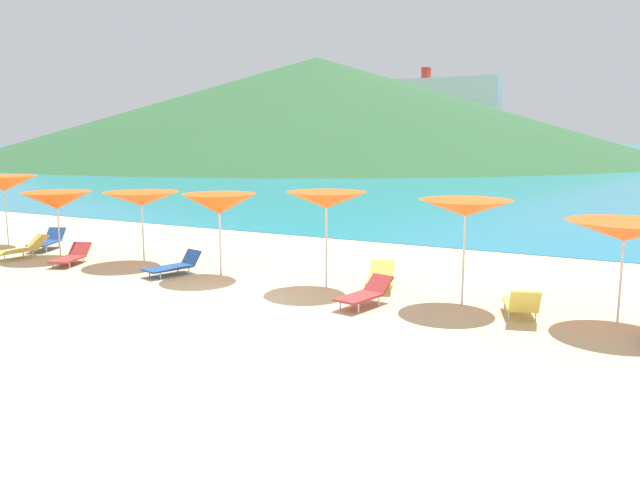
% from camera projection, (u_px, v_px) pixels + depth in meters
% --- Properties ---
extents(ground_plane, '(50.00, 100.00, 0.30)m').
position_uv_depth(ground_plane, '(386.00, 245.00, 22.65)').
color(ground_plane, beige).
extents(ocean_water, '(650.00, 440.00, 0.02)m').
position_uv_depth(ocean_water, '(627.00, 149.00, 214.28)').
color(ocean_water, teal).
rests_on(ocean_water, ground_plane).
extents(headland_hill, '(120.11, 120.11, 18.24)m').
position_uv_depth(headland_hill, '(317.00, 108.00, 115.08)').
color(headland_hill, '#2D5B33').
rests_on(headland_hill, ground_plane).
extents(umbrella_0, '(2.26, 2.26, 2.40)m').
position_uv_depth(umbrella_0, '(4.00, 184.00, 21.30)').
color(umbrella_0, silver).
rests_on(umbrella_0, ground_plane).
extents(umbrella_1, '(2.19, 2.19, 2.03)m').
position_uv_depth(umbrella_1, '(57.00, 201.00, 19.30)').
color(umbrella_1, silver).
rests_on(umbrella_1, ground_plane).
extents(umbrella_2, '(2.25, 2.25, 2.11)m').
position_uv_depth(umbrella_2, '(141.00, 199.00, 18.37)').
color(umbrella_2, silver).
rests_on(umbrella_2, ground_plane).
extents(umbrella_3, '(2.01, 2.01, 2.21)m').
position_uv_depth(umbrella_3, '(219.00, 204.00, 16.58)').
color(umbrella_3, silver).
rests_on(umbrella_3, ground_plane).
extents(umbrella_4, '(1.97, 1.97, 2.38)m').
position_uv_depth(umbrella_4, '(326.00, 200.00, 15.23)').
color(umbrella_4, silver).
rests_on(umbrella_4, ground_plane).
extents(umbrella_5, '(2.20, 2.20, 2.35)m').
position_uv_depth(umbrella_5, '(465.00, 208.00, 13.59)').
color(umbrella_5, silver).
rests_on(umbrella_5, ground_plane).
extents(umbrella_6, '(2.43, 2.43, 2.08)m').
position_uv_depth(umbrella_6, '(624.00, 231.00, 12.11)').
color(umbrella_6, silver).
rests_on(umbrella_6, ground_plane).
extents(lounge_chair_0, '(1.19, 1.70, 0.65)m').
position_uv_depth(lounge_chair_0, '(47.00, 241.00, 20.86)').
color(lounge_chair_0, '#1E478C').
rests_on(lounge_chair_0, ground_plane).
extents(lounge_chair_2, '(1.00, 1.56, 0.73)m').
position_uv_depth(lounge_chair_2, '(521.00, 304.00, 12.87)').
color(lounge_chair_2, '#D8BF4C').
rests_on(lounge_chair_2, ground_plane).
extents(lounge_chair_3, '(1.06, 1.60, 0.55)m').
position_uv_depth(lounge_chair_3, '(71.00, 256.00, 18.41)').
color(lounge_chair_3, '#A53333').
rests_on(lounge_chair_3, ground_plane).
extents(lounge_chair_5, '(0.86, 1.61, 0.59)m').
position_uv_depth(lounge_chair_5, '(365.00, 293.00, 13.79)').
color(lounge_chair_5, '#A53333').
rests_on(lounge_chair_5, ground_plane).
extents(lounge_chair_6, '(1.02, 1.65, 0.60)m').
position_uv_depth(lounge_chair_6, '(174.00, 265.00, 17.01)').
color(lounge_chair_6, '#1E478C').
rests_on(lounge_chair_6, ground_plane).
extents(lounge_chair_7, '(0.82, 1.76, 0.65)m').
position_uv_depth(lounge_chair_7, '(20.00, 248.00, 19.34)').
color(lounge_chair_7, '#D8BF4C').
rests_on(lounge_chair_7, ground_plane).
extents(lounge_chair_8, '(1.06, 1.62, 0.57)m').
position_uv_depth(lounge_chair_8, '(381.00, 277.00, 15.45)').
color(lounge_chair_8, '#D8BF4C').
rests_on(lounge_chair_8, ground_plane).
extents(cruise_ship, '(40.63, 8.21, 22.86)m').
position_uv_depth(cruise_ship, '(443.00, 119.00, 171.95)').
color(cruise_ship, '#262D47').
rests_on(cruise_ship, ocean_water).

